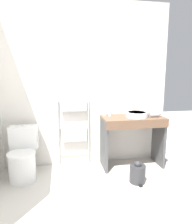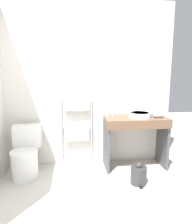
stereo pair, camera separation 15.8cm
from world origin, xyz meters
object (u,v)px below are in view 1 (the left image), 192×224
Objects in this scene: cup_near_wall at (105,113)px; cup_near_edge at (110,113)px; toilet at (23,157)px; hair_dryer at (154,114)px; towel_radiator at (74,125)px; trash_bin at (137,173)px; sink_basin at (137,114)px.

cup_near_edge is (0.08, -0.05, 0.00)m from cup_near_wall.
toilet is 1.43m from cup_near_wall.
towel_radiator is at bearing 168.29° from hair_dryer.
hair_dryer reaches higher than trash_bin.
sink_basin is 0.52m from cup_near_wall.
cup_near_wall is at bearing 163.49° from hair_dryer.
cup_near_wall is 0.98× the size of cup_near_edge.
hair_dryer is (2.05, 0.06, 0.56)m from toilet.
trash_bin is at bearing -41.18° from towel_radiator.
towel_radiator is at bearing 22.70° from toilet.
cup_near_wall is 0.80m from hair_dryer.
hair_dryer is at bearing 1.60° from toilet.
towel_radiator is 12.56× the size of cup_near_wall.
cup_near_edge reaches higher than hair_dryer.
toilet is 2.35× the size of trash_bin.
hair_dryer is at bearing -6.23° from sink_basin.
sink_basin reaches higher than trash_bin.
sink_basin is 0.29m from hair_dryer.
towel_radiator is at bearing 171.79° from cup_near_edge.
cup_near_edge reaches higher than trash_bin.
hair_dryer is at bearing -16.51° from cup_near_wall.
towel_radiator is (0.77, 0.32, 0.38)m from toilet.
cup_near_wall is at bearing -4.32° from towel_radiator.
cup_near_wall is at bearing 12.42° from toilet.
cup_near_wall is 0.28× the size of trash_bin.
towel_radiator is 1.04m from sink_basin.
towel_radiator reaches higher than trash_bin.
hair_dryer is (0.28, -0.03, -0.00)m from sink_basin.
towel_radiator reaches higher than cup_near_edge.
trash_bin is at bearing -14.32° from toilet.
trash_bin is (-0.44, -0.47, -0.74)m from hair_dryer.
toilet is 1.67m from trash_bin.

